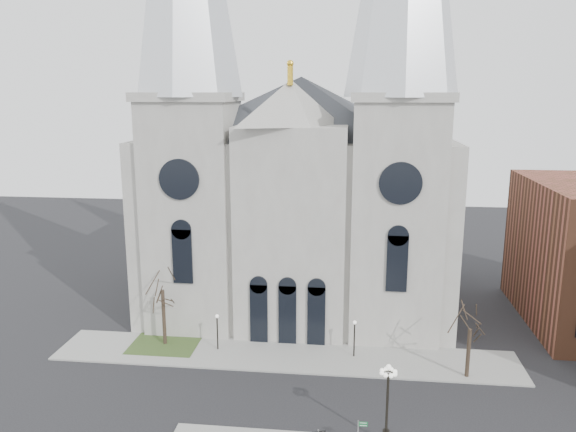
# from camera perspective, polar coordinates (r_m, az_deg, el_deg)

# --- Properties ---
(ground) EXTENTS (160.00, 160.00, 0.00)m
(ground) POSITION_cam_1_polar(r_m,az_deg,el_deg) (40.70, -2.39, -20.96)
(ground) COLOR black
(ground) RESTS_ON ground
(sidewalk_far) EXTENTS (40.00, 6.00, 0.14)m
(sidewalk_far) POSITION_cam_1_polar(r_m,az_deg,el_deg) (50.12, -0.39, -14.01)
(sidewalk_far) COLOR gray
(sidewalk_far) RESTS_ON ground
(grass_patch) EXTENTS (6.00, 5.00, 0.18)m
(grass_patch) POSITION_cam_1_polar(r_m,az_deg,el_deg) (53.32, -12.36, -12.60)
(grass_patch) COLOR #2A421C
(grass_patch) RESTS_ON ground
(cathedral) EXTENTS (33.00, 26.66, 54.00)m
(cathedral) POSITION_cam_1_polar(r_m,az_deg,el_deg) (56.79, 1.05, 8.49)
(cathedral) COLOR gray
(cathedral) RESTS_ON ground
(tree_left) EXTENTS (3.20, 3.20, 7.50)m
(tree_left) POSITION_cam_1_polar(r_m,az_deg,el_deg) (51.26, -12.65, -7.02)
(tree_left) COLOR black
(tree_left) RESTS_ON ground
(tree_right) EXTENTS (3.20, 3.20, 6.00)m
(tree_right) POSITION_cam_1_polar(r_m,az_deg,el_deg) (47.14, 18.03, -10.56)
(tree_right) COLOR black
(tree_right) RESTS_ON ground
(ped_lamp_left) EXTENTS (0.32, 0.32, 3.26)m
(ped_lamp_left) POSITION_cam_1_polar(r_m,az_deg,el_deg) (50.62, -7.20, -11.01)
(ped_lamp_left) COLOR black
(ped_lamp_left) RESTS_ON sidewalk_far
(ped_lamp_right) EXTENTS (0.32, 0.32, 3.26)m
(ped_lamp_right) POSITION_cam_1_polar(r_m,az_deg,el_deg) (49.31, 6.77, -11.66)
(ped_lamp_right) COLOR black
(ped_lamp_right) RESTS_ON sidewalk_far
(globe_lamp) EXTENTS (1.47, 1.47, 5.48)m
(globe_lamp) POSITION_cam_1_polar(r_m,az_deg,el_deg) (38.11, 10.09, -17.36)
(globe_lamp) COLOR black
(globe_lamp) RESTS_ON sidewalk_near
(street_name_sign) EXTENTS (0.63, 0.08, 1.98)m
(street_name_sign) POSITION_cam_1_polar(r_m,az_deg,el_deg) (38.45, 7.25, -20.91)
(street_name_sign) COLOR slate
(street_name_sign) RESTS_ON sidewalk_near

